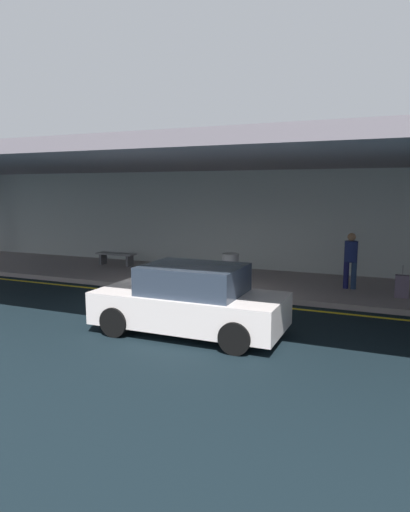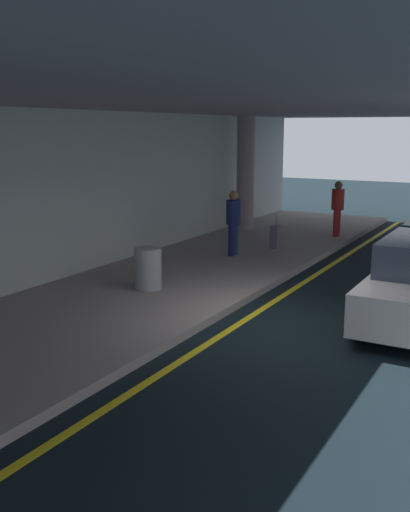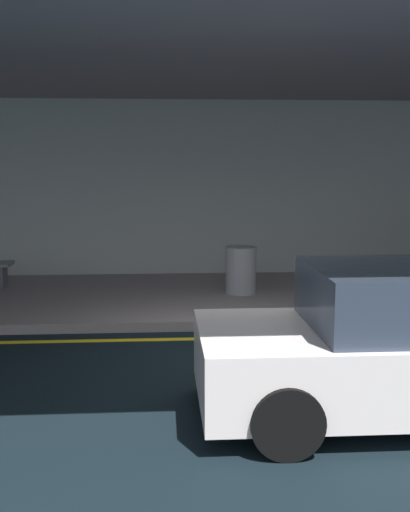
{
  "view_description": "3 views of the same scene",
  "coord_description": "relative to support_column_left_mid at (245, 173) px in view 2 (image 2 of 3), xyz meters",
  "views": [
    {
      "loc": [
        5.43,
        -10.92,
        3.09
      ],
      "look_at": [
        -0.31,
        2.62,
        0.93
      ],
      "focal_mm": 31.74,
      "sensor_mm": 36.0,
      "label": 1
    },
    {
      "loc": [
        -9.37,
        -3.8,
        3.4
      ],
      "look_at": [
        0.64,
        1.82,
        0.93
      ],
      "focal_mm": 41.75,
      "sensor_mm": 36.0,
      "label": 2
    },
    {
      "loc": [
        -0.99,
        -8.16,
        2.49
      ],
      "look_at": [
        -0.3,
        2.05,
        0.99
      ],
      "focal_mm": 44.38,
      "sensor_mm": 36.0,
      "label": 3
    }
  ],
  "objects": [
    {
      "name": "sidewalk",
      "position": [
        -8.0,
        -1.37,
        -1.9
      ],
      "size": [
        26.0,
        4.2,
        0.15
      ],
      "primitive_type": "cube",
      "color": "gray",
      "rests_on": "ground"
    },
    {
      "name": "suitcase_upright_primary",
      "position": [
        -2.34,
        -2.06,
        -1.51
      ],
      "size": [
        0.36,
        0.22,
        0.9
      ],
      "rotation": [
        0.0,
        0.0,
        0.28
      ],
      "color": "#5E5166",
      "rests_on": "sidewalk"
    },
    {
      "name": "ceiling_overhang",
      "position": [
        -8.0,
        -1.87,
        1.97
      ],
      "size": [
        28.0,
        13.2,
        0.3
      ],
      "primitive_type": "cube",
      "color": "gray",
      "rests_on": "support_column_far_left"
    },
    {
      "name": "ground_plane",
      "position": [
        -8.0,
        -4.47,
        -1.97
      ],
      "size": [
        60.0,
        60.0,
        0.0
      ],
      "primitive_type": "plane",
      "color": "black"
    },
    {
      "name": "trash_bin_steel",
      "position": [
        -7.58,
        -1.42,
        -1.4
      ],
      "size": [
        0.56,
        0.56,
        0.85
      ],
      "primitive_type": "cylinder",
      "color": "gray",
      "rests_on": "sidewalk"
    },
    {
      "name": "lane_stripe_yellow",
      "position": [
        -8.0,
        -3.87,
        -1.97
      ],
      "size": [
        26.0,
        0.14,
        0.01
      ],
      "primitive_type": "cube",
      "color": "yellow",
      "rests_on": "ground"
    },
    {
      "name": "support_column_left_mid",
      "position": [
        0.0,
        0.0,
        0.0
      ],
      "size": [
        0.56,
        0.56,
        3.65
      ],
      "primitive_type": "cylinder",
      "color": "gray",
      "rests_on": "sidewalk"
    },
    {
      "name": "terminal_back_wall",
      "position": [
        -8.0,
        0.88,
        -0.07
      ],
      "size": [
        26.0,
        0.3,
        3.8
      ],
      "primitive_type": "cube",
      "color": "#ACB4B1",
      "rests_on": "ground"
    },
    {
      "name": "person_waiting_for_ride",
      "position": [
        -3.76,
        -1.47,
        -0.86
      ],
      "size": [
        0.38,
        0.38,
        1.68
      ],
      "rotation": [
        0.0,
        0.0,
        0.27
      ],
      "color": "#121446",
      "rests_on": "sidewalk"
    },
    {
      "name": "traveler_with_luggage",
      "position": [
        0.3,
        -2.98,
        -0.86
      ],
      "size": [
        0.38,
        0.38,
        1.68
      ],
      "rotation": [
        0.0,
        0.0,
        3.5
      ],
      "color": "maroon",
      "rests_on": "sidewalk"
    }
  ]
}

